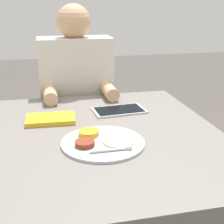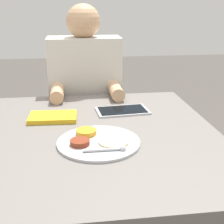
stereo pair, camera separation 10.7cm
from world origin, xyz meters
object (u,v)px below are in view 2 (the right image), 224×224
Objects in this scene: tablet_device at (122,111)px; person_diner at (86,113)px; red_notebook at (53,117)px; thali_tray at (97,141)px.

person_diner reaches higher than tablet_device.
red_notebook is 0.18× the size of person_diner.
tablet_device is at bearing -70.57° from person_diner.
person_diner is at bearing 71.54° from red_notebook.
thali_tray reaches higher than red_notebook.
red_notebook reaches higher than tablet_device.
thali_tray is at bearing -89.51° from person_diner.
tablet_device is 0.49m from person_diner.
thali_tray is 0.79m from person_diner.
person_diner reaches higher than red_notebook.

